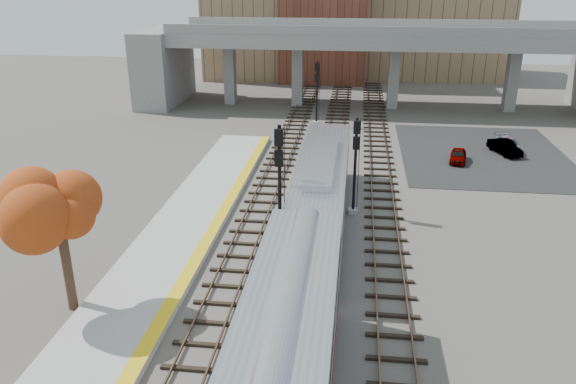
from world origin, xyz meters
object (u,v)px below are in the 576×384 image
(tree, at_px, (57,206))
(car_b, at_px, (505,147))
(locomotive, at_px, (321,190))
(signal_mast_far, at_px, (317,95))
(signal_mast_mid, at_px, (355,169))
(car_a, at_px, (458,156))
(signal_mast_near, at_px, (279,189))
(car_c, at_px, (508,144))

(tree, xyz_separation_m, car_b, (25.79, 27.09, -4.63))
(locomotive, xyz_separation_m, tree, (-10.97, -10.96, 3.00))
(signal_mast_far, distance_m, tree, 36.35)
(locomotive, relative_size, tree, 2.68)
(locomotive, bearing_deg, signal_mast_mid, 42.16)
(car_a, bearing_deg, tree, -119.89)
(car_b, bearing_deg, signal_mast_far, 133.85)
(locomotive, height_order, tree, tree)
(car_a, height_order, car_b, car_b)
(locomotive, xyz_separation_m, car_b, (14.82, 16.14, -1.63))
(tree, height_order, car_b, tree)
(signal_mast_near, xyz_separation_m, car_b, (16.92, 19.83, -3.01))
(locomotive, relative_size, car_c, 4.89)
(locomotive, relative_size, signal_mast_far, 2.97)
(car_a, bearing_deg, signal_mast_mid, -114.69)
(car_a, bearing_deg, car_c, 49.41)
(locomotive, relative_size, car_b, 5.17)
(locomotive, height_order, signal_mast_near, signal_mast_near)
(car_a, bearing_deg, signal_mast_far, 150.86)
(signal_mast_near, bearing_deg, car_c, 50.17)
(signal_mast_far, xyz_separation_m, car_a, (12.59, -10.79, -2.49))
(car_c, bearing_deg, car_a, -146.77)
(car_a, bearing_deg, locomotive, -116.53)
(signal_mast_near, distance_m, car_b, 26.24)
(signal_mast_near, height_order, car_c, signal_mast_near)
(signal_mast_far, bearing_deg, locomotive, -85.05)
(signal_mast_near, xyz_separation_m, tree, (-8.87, -7.26, 1.62))
(signal_mast_near, bearing_deg, car_a, 53.69)
(signal_mast_near, height_order, car_a, signal_mast_near)
(locomotive, distance_m, car_c, 23.15)
(car_c, bearing_deg, signal_mast_far, 153.43)
(locomotive, bearing_deg, car_c, 48.31)
(locomotive, relative_size, car_a, 6.03)
(locomotive, bearing_deg, signal_mast_near, -119.64)
(locomotive, relative_size, signal_mast_near, 2.62)
(signal_mast_mid, height_order, tree, tree)
(car_b, bearing_deg, signal_mast_near, -151.07)
(signal_mast_mid, xyz_separation_m, tree, (-12.97, -12.77, 2.21))
(signal_mast_near, xyz_separation_m, signal_mast_mid, (4.10, 5.50, -0.59))
(signal_mast_far, distance_m, car_b, 18.91)
(signal_mast_mid, height_order, car_a, signal_mast_mid)
(locomotive, height_order, car_c, locomotive)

